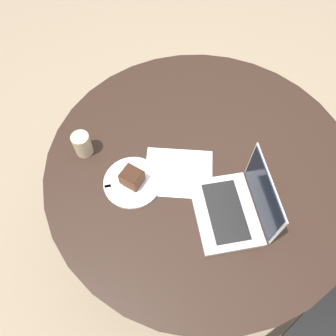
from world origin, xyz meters
name	(u,v)px	position (x,y,z in m)	size (l,w,h in m)	color
ground_plane	(191,225)	(0.00, 0.00, 0.00)	(12.00, 12.00, 0.00)	gray
dining_table	(199,177)	(0.00, 0.00, 0.64)	(1.35, 1.35, 0.77)	black
paper_document	(178,173)	(0.11, 0.02, 0.77)	(0.35, 0.32, 0.00)	white
plate	(133,183)	(0.31, 0.00, 0.78)	(0.24, 0.24, 0.01)	silver
cake_slice	(132,178)	(0.31, 0.00, 0.82)	(0.11, 0.11, 0.07)	brown
fork	(121,184)	(0.36, 0.00, 0.78)	(0.17, 0.04, 0.00)	silver
coffee_glass	(82,144)	(0.47, -0.22, 0.82)	(0.08, 0.08, 0.11)	#C6AD89
laptop	(235,207)	(-0.04, 0.25, 0.81)	(0.29, 0.34, 0.23)	silver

